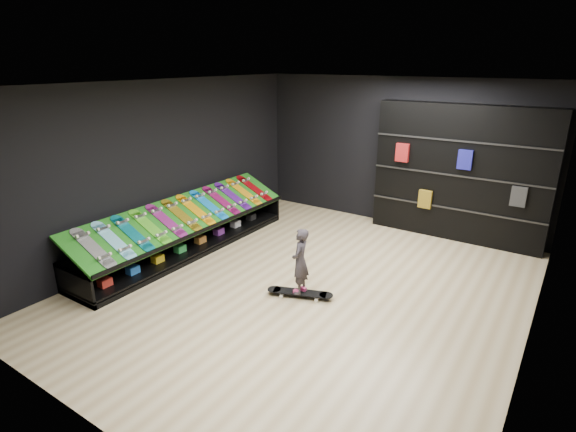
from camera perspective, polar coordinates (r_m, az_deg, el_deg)
The scene contains 23 objects.
floor at distance 7.00m, azimuth 2.53°, elevation -8.96°, with size 6.00×7.00×0.01m, color beige.
ceiling at distance 6.17m, azimuth 2.96°, elevation 16.37°, with size 6.00×7.00×0.01m, color white.
wall_back at distance 9.52m, azimuth 13.75°, elevation 7.78°, with size 6.00×0.02×3.00m, color black.
wall_front at distance 4.06m, azimuth -24.01°, elevation -9.06°, with size 6.00×0.02×3.00m, color black.
wall_left at distance 8.32m, azimuth -15.37°, elevation 6.03°, with size 0.02×7.00×3.00m, color black.
wall_right at distance 5.60m, azimuth 30.06°, elevation -2.29°, with size 0.02×7.00×3.00m, color black.
display_rack at distance 8.37m, azimuth -12.56°, elevation -2.65°, with size 0.90×4.50×0.50m, color black, non-canonical shape.
turf_ramp at distance 8.17m, azimuth -12.55°, elevation 0.27°, with size 1.00×4.50×0.04m, color #14610F.
back_shelving at distance 9.05m, azimuth 20.98°, elevation 5.03°, with size 3.20×0.37×2.56m, color black.
floor_skateboard at distance 6.70m, azimuth 1.52°, elevation -9.91°, with size 0.98×0.22×0.09m, color black, non-canonical shape.
child at distance 6.54m, azimuth 1.54°, elevation -7.30°, with size 0.22×0.16×0.59m, color black.
display_board_0 at distance 7.07m, azimuth -23.53°, elevation -3.74°, with size 0.98×0.22×0.09m, color black, non-canonical shape.
display_board_1 at distance 7.24m, azimuth -21.28°, elevation -2.90°, with size 0.98×0.22×0.09m, color #0CB2E5, non-canonical shape.
display_board_2 at distance 7.43m, azimuth -19.15°, elevation -2.09°, with size 0.98×0.22×0.09m, color #0C8C99, non-canonical shape.
display_board_3 at distance 7.62m, azimuth -17.12°, elevation -1.32°, with size 0.98×0.22×0.09m, color green, non-canonical shape.
display_board_4 at distance 7.83m, azimuth -15.20°, elevation -0.59°, with size 0.98×0.22×0.09m, color #2626BF, non-canonical shape.
display_board_5 at distance 8.05m, azimuth -13.38°, elevation 0.10°, with size 0.98×0.22×0.09m, color yellow, non-canonical shape.
display_board_6 at distance 8.27m, azimuth -11.65°, elevation 0.76°, with size 0.98×0.22×0.09m, color yellow, non-canonical shape.
display_board_7 at distance 8.50m, azimuth -10.02°, elevation 1.38°, with size 0.98×0.22×0.09m, color blue, non-canonical shape.
display_board_8 at distance 8.74m, azimuth -8.48°, elevation 1.97°, with size 0.98×0.22×0.09m, color #E5198C, non-canonical shape.
display_board_9 at distance 8.99m, azimuth -7.02°, elevation 2.52°, with size 0.98×0.22×0.09m, color purple, non-canonical shape.
display_board_10 at distance 9.24m, azimuth -5.63°, elevation 3.04°, with size 0.98×0.22×0.09m, color orange, non-canonical shape.
display_board_11 at distance 9.50m, azimuth -4.32°, elevation 3.53°, with size 0.98×0.22×0.09m, color red, non-canonical shape.
Camera 1 is at (3.15, -5.30, 3.32)m, focal length 28.00 mm.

